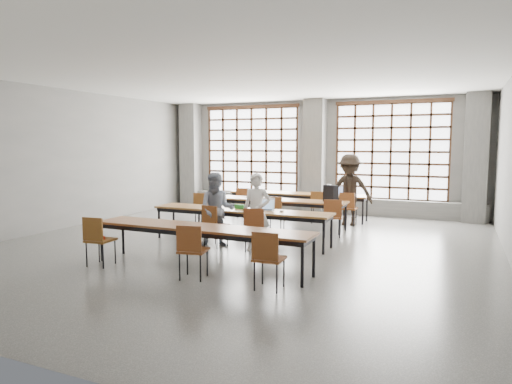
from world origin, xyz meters
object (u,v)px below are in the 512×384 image
phone (246,210)px  backpack (331,193)px  desk_row_b (269,201)px  student_female (217,210)px  red_pouch (100,237)px  desk_row_c (241,212)px  student_male (257,212)px  plastic_bag (329,189)px  chair_near_left (97,236)px  desk_row_a (298,195)px  mouse (282,211)px  chair_back_left (244,200)px  chair_back_mid (319,204)px  student_back (349,190)px  chair_back_right (348,205)px  chair_mid_centre (275,210)px  chair_mid_right (332,214)px  chair_front_left (213,222)px  chair_near_mid (192,246)px  chair_mid_left (203,206)px  laptop_front (266,207)px  chair_front_right (255,225)px  desk_row_d (200,230)px  chair_near_right (268,254)px  laptop_back (344,192)px

phone → backpack: size_ratio=0.33×
desk_row_b → student_female: (-0.13, -2.52, 0.11)m
phone → red_pouch: size_ratio=0.65×
red_pouch → desk_row_c: bearing=61.8°
student_male → plastic_bag: size_ratio=5.42×
chair_near_left → student_male: student_male is taller
chair_near_left → desk_row_a: bearing=77.0°
mouse → chair_back_left: bearing=127.3°
chair_back_mid → student_back: size_ratio=0.47×
chair_back_left → chair_back_right: (2.99, -0.00, 0.00)m
chair_mid_centre → phone: size_ratio=6.77×
desk_row_b → chair_back_mid: bearing=43.5°
desk_row_a → chair_near_left: size_ratio=4.55×
chair_mid_right → chair_front_left: size_ratio=1.00×
desk_row_c → chair_near_mid: bearing=-79.9°
red_pouch → chair_front_left: bearing=61.3°
desk_row_b → chair_mid_left: chair_mid_left is taller
chair_back_right → plastic_bag: 1.03m
student_male → chair_front_left: bearing=177.2°
laptop_front → plastic_bag: 3.59m
laptop_front → student_back: bearing=69.9°
desk_row_a → student_female: student_female is taller
chair_back_left → student_male: bearing=-60.9°
phone → chair_near_mid: bearing=-83.4°
chair_back_left → chair_back_right: same height
chair_front_right → student_male: size_ratio=0.57×
chair_mid_centre → chair_mid_right: same height
chair_back_mid → chair_near_left: 6.18m
desk_row_c → chair_mid_left: (-1.77, 1.39, -0.13)m
chair_back_left → student_male: student_male is taller
student_male → plastic_bag: bearing=74.6°
mouse → phone: size_ratio=0.75×
desk_row_d → red_pouch: (-1.70, -0.55, -0.16)m
chair_near_right → mouse: 2.85m
chair_mid_left → student_female: size_ratio=0.57×
desk_row_a → laptop_back: (1.33, 0.10, 0.13)m
laptop_back → chair_back_right: bearing=-69.4°
chair_mid_left → plastic_bag: (2.71, 2.29, 0.34)m
desk_row_b → phone: size_ratio=30.77×
desk_row_d → chair_near_left: 1.81m
student_back → desk_row_b: bearing=-152.9°
plastic_bag → student_female: bearing=-106.6°
chair_near_left → student_female: 2.52m
chair_mid_right → desk_row_b: bearing=161.1°
desk_row_b → chair_back_right: bearing=28.3°
desk_row_c → chair_mid_right: (1.65, 1.39, -0.13)m
chair_mid_left → chair_front_left: same height
chair_near_mid → chair_near_right: 1.29m
chair_back_left → chair_back_mid: 2.21m
desk_row_b → desk_row_c: bearing=-85.0°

